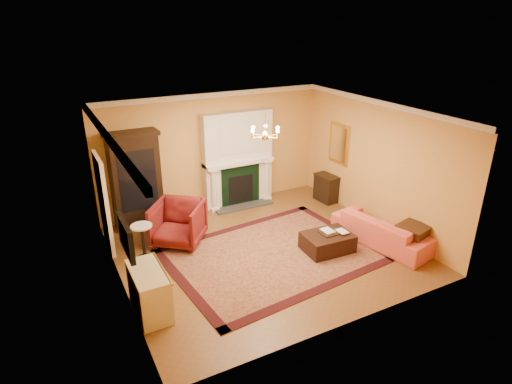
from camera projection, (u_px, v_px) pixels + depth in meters
floor at (264, 250)px, 9.33m from camera, size 6.00×5.50×0.02m
ceiling at (265, 113)px, 8.17m from camera, size 6.00×5.50×0.02m
wall_back at (213, 151)px, 11.01m from camera, size 6.00×0.02×3.00m
wall_front at (352, 246)px, 6.49m from camera, size 6.00×0.02×3.00m
wall_left at (114, 216)px, 7.47m from camera, size 0.02×5.50×3.00m
wall_right at (377, 164)px, 10.04m from camera, size 0.02×5.50×3.00m
fireplace at (238, 161)px, 11.23m from camera, size 1.90×0.70×2.50m
crown_molding at (244, 108)px, 8.98m from camera, size 6.00×5.50×0.12m
doorway at (104, 204)px, 9.06m from camera, size 0.08×1.05×2.10m
tv_panel at (126, 237)px, 7.06m from camera, size 0.09×0.95×0.58m
gilt_mirror at (339, 144)px, 11.11m from camera, size 0.06×0.76×1.05m
chandelier at (265, 133)px, 8.33m from camera, size 0.63×0.55×0.53m
oriental_rug at (272, 255)px, 9.12m from camera, size 4.55×3.59×0.02m
china_cabinet at (136, 182)px, 10.05m from camera, size 1.14×0.56×2.22m
wingback_armchair at (178, 221)px, 9.44m from camera, size 1.40×1.39×1.06m
pedestal_table at (143, 240)px, 8.82m from camera, size 0.44×0.44×0.78m
commode at (149, 291)px, 7.26m from camera, size 0.52×1.08×0.80m
coral_sofa at (383, 226)px, 9.45m from camera, size 1.08×2.32×0.87m
end_table at (412, 240)px, 9.09m from camera, size 0.65×0.65×0.63m
console_table at (326, 189)px, 11.67m from camera, size 0.42×0.67×0.72m
leather_ottoman at (327, 242)px, 9.23m from camera, size 1.07×0.80×0.38m
ottoman_tray at (330, 232)px, 9.21m from camera, size 0.43×0.33×0.03m
book_a at (324, 226)px, 9.11m from camera, size 0.22×0.03×0.29m
book_b at (339, 227)px, 9.10m from camera, size 0.20×0.02×0.27m
topiary_left at (210, 155)px, 10.75m from camera, size 0.17×0.17×0.45m
topiary_right at (257, 149)px, 11.33m from camera, size 0.15×0.15×0.42m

